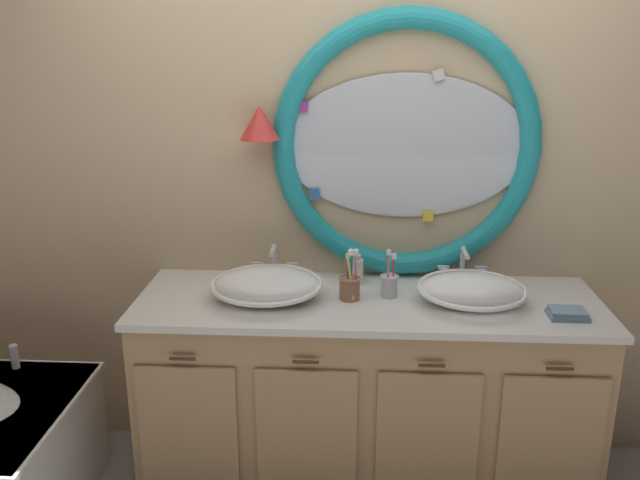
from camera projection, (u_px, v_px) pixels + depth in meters
The scene contains 10 objects.
back_wall_assembly at pixel (355, 177), 2.96m from camera, with size 6.40×0.26×2.60m.
vanity_counter at pixel (366, 392), 2.90m from camera, with size 1.92×0.65×0.88m.
sink_basin_left at pixel (267, 285), 2.74m from camera, with size 0.47×0.47×0.13m.
sink_basin_right at pixel (472, 289), 2.70m from camera, with size 0.44×0.44×0.12m.
faucet_set_left at pixel (274, 265), 2.98m from camera, with size 0.21×0.13×0.15m.
faucet_set_right at pixel (462, 268), 2.94m from camera, with size 0.22×0.14×0.16m.
toothbrush_holder_left at pixel (350, 286), 2.74m from camera, with size 0.09×0.09×0.22m.
toothbrush_holder_right at pixel (389, 284), 2.77m from camera, with size 0.08×0.08×0.21m.
soap_dispenser at pixel (357, 270), 2.91m from camera, with size 0.06×0.06×0.14m.
folded_hand_towel at pixel (568, 314), 2.58m from camera, with size 0.15×0.11×0.03m.
Camera 1 is at (0.03, -2.33, 1.94)m, focal length 37.43 mm.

